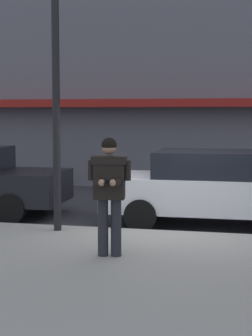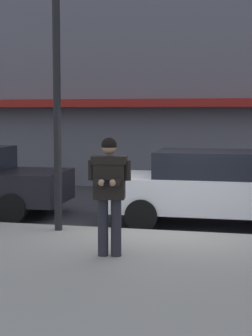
# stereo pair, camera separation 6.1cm
# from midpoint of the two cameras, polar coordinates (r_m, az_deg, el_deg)

# --- Properties ---
(ground_plane) EXTENTS (80.00, 80.00, 0.00)m
(ground_plane) POSITION_cam_midpoint_polar(r_m,az_deg,el_deg) (10.73, 3.85, -6.82)
(ground_plane) COLOR #333338
(sidewalk) EXTENTS (32.00, 5.30, 0.14)m
(sidewalk) POSITION_cam_midpoint_polar(r_m,az_deg,el_deg) (7.85, 7.89, -11.01)
(sidewalk) COLOR #99968E
(sidewalk) RESTS_ON ground
(curb_paint_line) EXTENTS (28.00, 0.12, 0.01)m
(curb_paint_line) POSITION_cam_midpoint_polar(r_m,az_deg,el_deg) (10.67, 9.25, -6.93)
(curb_paint_line) COLOR silver
(curb_paint_line) RESTS_ON ground
(parked_sedan_mid) EXTENTS (4.52, 1.97, 1.54)m
(parked_sedan_mid) POSITION_cam_midpoint_polar(r_m,az_deg,el_deg) (11.58, 8.75, -1.98)
(parked_sedan_mid) COLOR silver
(parked_sedan_mid) RESTS_ON ground
(man_texting_on_phone) EXTENTS (0.64, 0.62, 1.81)m
(man_texting_on_phone) POSITION_cam_midpoint_polar(r_m,az_deg,el_deg) (8.43, -1.92, -1.60)
(man_texting_on_phone) COLOR #23232B
(man_texting_on_phone) RESTS_ON sidewalk
(street_lamp_post) EXTENTS (0.36, 0.36, 4.88)m
(street_lamp_post) POSITION_cam_midpoint_polar(r_m,az_deg,el_deg) (10.36, -7.32, 10.18)
(street_lamp_post) COLOR black
(street_lamp_post) RESTS_ON sidewalk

